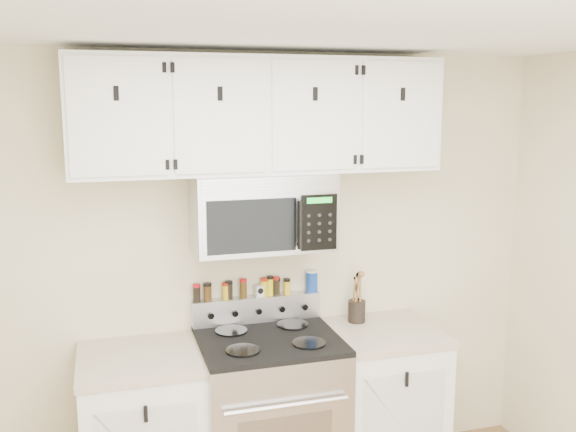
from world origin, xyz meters
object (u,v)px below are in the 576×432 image
object	(u,v)px
range	(269,416)
microwave	(263,211)
utensil_crock	(357,309)
salt_canister	(312,281)

from	to	relation	value
range	microwave	bearing A→B (deg)	89.77
microwave	utensil_crock	xyz separation A→B (m)	(0.59, 0.06, -0.63)
utensil_crock	microwave	bearing A→B (deg)	-174.66
range	utensil_crock	world-z (taller)	utensil_crock
microwave	salt_canister	world-z (taller)	microwave
microwave	range	bearing A→B (deg)	-90.23
microwave	utensil_crock	bearing A→B (deg)	5.34
utensil_crock	salt_canister	world-z (taller)	salt_canister
microwave	utensil_crock	distance (m)	0.87
range	microwave	world-z (taller)	microwave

